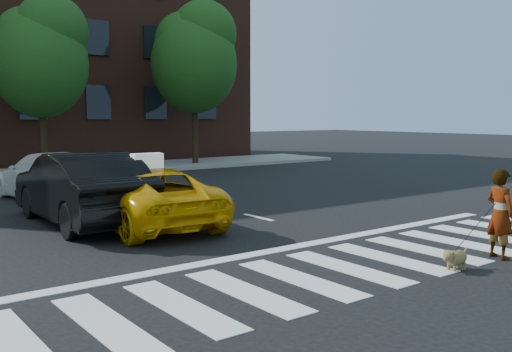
{
  "coord_description": "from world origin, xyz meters",
  "views": [
    {
      "loc": [
        -6.47,
        -6.12,
        2.41
      ],
      "look_at": [
        0.91,
        3.58,
        1.1
      ],
      "focal_mm": 40.0,
      "sensor_mm": 36.0,
      "label": 1
    }
  ],
  "objects_px": {
    "taxi": "(144,197)",
    "woman": "(500,214)",
    "tree_mid": "(41,52)",
    "dog": "(455,258)",
    "black_sedan": "(81,188)",
    "tree_right": "(195,53)",
    "white_suv": "(50,176)"
  },
  "relations": [
    {
      "from": "black_sedan",
      "to": "tree_mid",
      "type": "bearing_deg",
      "value": -101.99
    },
    {
      "from": "taxi",
      "to": "white_suv",
      "type": "height_order",
      "value": "white_suv"
    },
    {
      "from": "woman",
      "to": "dog",
      "type": "height_order",
      "value": "woman"
    },
    {
      "from": "tree_mid",
      "to": "tree_right",
      "type": "xyz_separation_m",
      "value": [
        7.0,
        -0.0,
        0.41
      ]
    },
    {
      "from": "tree_mid",
      "to": "dog",
      "type": "height_order",
      "value": "tree_mid"
    },
    {
      "from": "tree_right",
      "to": "white_suv",
      "type": "distance_m",
      "value": 12.1
    },
    {
      "from": "tree_right",
      "to": "white_suv",
      "type": "height_order",
      "value": "tree_right"
    },
    {
      "from": "black_sedan",
      "to": "woman",
      "type": "bearing_deg",
      "value": 123.04
    },
    {
      "from": "black_sedan",
      "to": "white_suv",
      "type": "bearing_deg",
      "value": -97.15
    },
    {
      "from": "tree_mid",
      "to": "black_sedan",
      "type": "distance_m",
      "value": 11.88
    },
    {
      "from": "taxi",
      "to": "woman",
      "type": "height_order",
      "value": "woman"
    },
    {
      "from": "tree_right",
      "to": "white_suv",
      "type": "relative_size",
      "value": 1.63
    },
    {
      "from": "taxi",
      "to": "woman",
      "type": "xyz_separation_m",
      "value": [
        3.51,
        -6.19,
        0.12
      ]
    },
    {
      "from": "woman",
      "to": "dog",
      "type": "distance_m",
      "value": 1.38
    },
    {
      "from": "tree_right",
      "to": "woman",
      "type": "bearing_deg",
      "value": -105.55
    },
    {
      "from": "tree_mid",
      "to": "taxi",
      "type": "height_order",
      "value": "tree_mid"
    },
    {
      "from": "tree_mid",
      "to": "dog",
      "type": "bearing_deg",
      "value": -87.77
    },
    {
      "from": "tree_mid",
      "to": "taxi",
      "type": "xyz_separation_m",
      "value": [
        -1.54,
        -11.9,
        -4.21
      ]
    },
    {
      "from": "tree_right",
      "to": "taxi",
      "type": "relative_size",
      "value": 1.67
    },
    {
      "from": "tree_right",
      "to": "dog",
      "type": "relative_size",
      "value": 12.63
    },
    {
      "from": "taxi",
      "to": "dog",
      "type": "height_order",
      "value": "taxi"
    },
    {
      "from": "woman",
      "to": "tree_right",
      "type": "bearing_deg",
      "value": -1.52
    },
    {
      "from": "tree_right",
      "to": "woman",
      "type": "height_order",
      "value": "tree_right"
    },
    {
      "from": "white_suv",
      "to": "woman",
      "type": "bearing_deg",
      "value": 102.64
    },
    {
      "from": "taxi",
      "to": "black_sedan",
      "type": "relative_size",
      "value": 0.95
    },
    {
      "from": "white_suv",
      "to": "dog",
      "type": "xyz_separation_m",
      "value": [
        2.64,
        -11.35,
        -0.48
      ]
    },
    {
      "from": "black_sedan",
      "to": "dog",
      "type": "height_order",
      "value": "black_sedan"
    },
    {
      "from": "tree_mid",
      "to": "white_suv",
      "type": "bearing_deg",
      "value": -105.99
    },
    {
      "from": "black_sedan",
      "to": "woman",
      "type": "xyz_separation_m",
      "value": [
        4.5,
        -7.22,
        -0.04
      ]
    },
    {
      "from": "taxi",
      "to": "tree_mid",
      "type": "bearing_deg",
      "value": -93.81
    },
    {
      "from": "tree_mid",
      "to": "dog",
      "type": "xyz_separation_m",
      "value": [
        0.7,
        -18.1,
        -4.65
      ]
    },
    {
      "from": "tree_right",
      "to": "dog",
      "type": "height_order",
      "value": "tree_right"
    }
  ]
}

